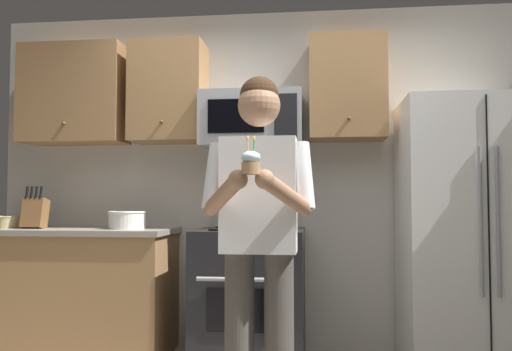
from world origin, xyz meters
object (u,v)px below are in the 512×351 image
at_px(person, 259,226).
at_px(microwave, 252,120).
at_px(bowl_large_white, 127,219).
at_px(cupcake, 251,162).
at_px(refrigerator, 471,234).
at_px(knife_block, 35,213).
at_px(bowl_small_colored, 8,222).
at_px(oven_range, 250,295).

bearing_deg(person, microwave, 98.67).
relative_size(bowl_large_white, cupcake, 1.59).
height_order(microwave, person, microwave).
distance_m(refrigerator, cupcake, 1.93).
xyz_separation_m(microwave, knife_block, (-1.60, -0.15, -0.69)).
height_order(refrigerator, bowl_small_colored, refrigerator).
xyz_separation_m(refrigerator, person, (-1.32, -1.03, 0.10)).
distance_m(oven_range, bowl_large_white, 1.04).
bearing_deg(person, refrigerator, 37.98).
xyz_separation_m(refrigerator, bowl_large_white, (-2.40, 0.04, 0.09)).
relative_size(bowl_small_colored, cupcake, 1.11).
relative_size(person, cupcake, 10.13).
bearing_deg(refrigerator, oven_range, 178.50).
xyz_separation_m(oven_range, bowl_small_colored, (-1.84, 0.02, 0.51)).
relative_size(oven_range, knife_block, 2.91).
xyz_separation_m(microwave, bowl_small_colored, (-1.84, -0.10, -0.75)).
height_order(knife_block, cupcake, cupcake).
height_order(knife_block, bowl_large_white, knife_block).
xyz_separation_m(refrigerator, knife_block, (-3.10, 0.01, 0.13)).
relative_size(microwave, bowl_large_white, 2.67).
relative_size(oven_range, refrigerator, 0.52).
height_order(bowl_large_white, bowl_small_colored, bowl_large_white).
bearing_deg(microwave, oven_range, -90.02).
distance_m(bowl_large_white, bowl_small_colored, 0.94).
height_order(bowl_small_colored, cupcake, cupcake).
xyz_separation_m(bowl_large_white, cupcake, (1.08, -1.40, 0.30)).
relative_size(refrigerator, bowl_small_colored, 9.31).
bearing_deg(person, bowl_large_white, 135.38).
relative_size(oven_range, microwave, 1.26).
relative_size(microwave, cupcake, 4.26).
distance_m(microwave, refrigerator, 1.72).
distance_m(microwave, knife_block, 1.75).
xyz_separation_m(knife_block, bowl_small_colored, (-0.24, 0.05, -0.07)).
bearing_deg(bowl_large_white, person, -44.62).
bearing_deg(oven_range, bowl_small_colored, 179.26).
distance_m(bowl_small_colored, person, 2.30).
height_order(oven_range, bowl_large_white, bowl_large_white).
distance_m(knife_block, bowl_small_colored, 0.25).
relative_size(microwave, bowl_small_colored, 3.83).
xyz_separation_m(bowl_small_colored, person, (2.02, -1.09, 0.03)).
bearing_deg(bowl_large_white, refrigerator, -0.94).
bearing_deg(refrigerator, knife_block, 179.82).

